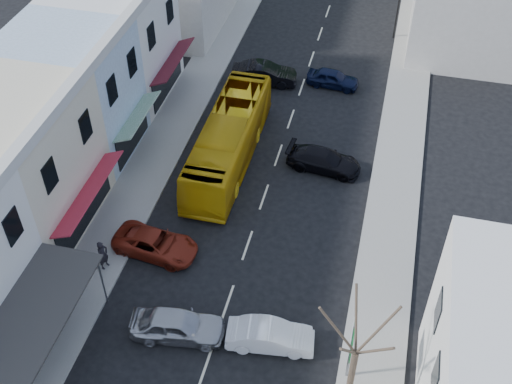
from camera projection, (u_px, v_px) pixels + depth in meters
The scene contains 15 objects.
ground at pixel (228, 302), 32.43m from camera, with size 120.00×120.00×0.00m, color black.
sidewalk_left at pixel (157, 156), 40.80m from camera, with size 3.00×52.00×0.15m, color gray.
sidewalk_right at pixel (394, 194), 38.19m from camera, with size 3.00×52.00×0.15m, color gray.
shopfront_row at pixel (33, 144), 35.45m from camera, with size 8.25×30.00×8.00m.
bus at pixel (229, 141), 39.54m from camera, with size 2.50×11.60×3.10m, color gold.
car_silver at pixel (178, 326), 30.53m from camera, with size 1.80×4.40×1.40m, color #AEAEB3.
car_white at pixel (270, 336), 30.12m from camera, with size 1.80×4.40×1.40m, color white.
car_red at pixel (155, 243), 34.45m from camera, with size 1.90×4.60×1.40m, color maroon.
car_black_near at pixel (324, 160), 39.54m from camera, with size 1.84×4.50×1.40m, color black.
car_navy_mid at pixel (333, 78), 46.30m from camera, with size 1.80×4.40×1.40m, color black.
car_black_far at pixel (264, 75), 46.58m from camera, with size 1.80×4.40×1.40m, color black.
pedestrian_left at pixel (103, 256), 33.39m from camera, with size 0.60×0.40×1.70m, color black.
direction_sign at pixel (350, 352), 27.99m from camera, with size 0.22×1.78×3.94m, color #0F5A22, non-canonical shape.
street_tree at pixel (356, 353), 25.75m from camera, with size 3.07×3.07×7.77m, color #3C3025, non-canonical shape.
traffic_signal at pixel (398, 9), 50.18m from camera, with size 0.83×1.12×5.02m, color black, non-canonical shape.
Camera 1 is at (6.14, -19.04, 26.17)m, focal length 45.00 mm.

